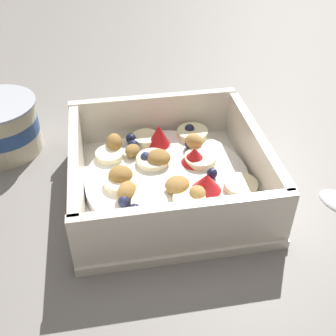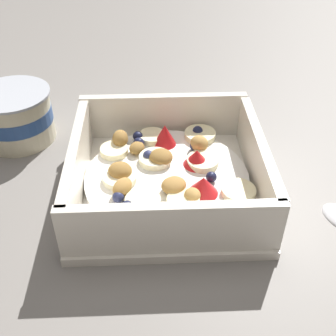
{
  "view_description": "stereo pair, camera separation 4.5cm",
  "coord_description": "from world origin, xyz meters",
  "views": [
    {
      "loc": [
        -0.06,
        -0.34,
        0.31
      ],
      "look_at": [
        0.0,
        0.0,
        0.03
      ],
      "focal_mm": 45.41,
      "sensor_mm": 36.0,
      "label": 1
    },
    {
      "loc": [
        -0.01,
        -0.35,
        0.31
      ],
      "look_at": [
        0.0,
        0.0,
        0.03
      ],
      "focal_mm": 45.41,
      "sensor_mm": 36.0,
      "label": 2
    }
  ],
  "objects": [
    {
      "name": "fruit_bowl",
      "position": [
        0.0,
        0.0,
        0.02
      ],
      "size": [
        0.2,
        0.2,
        0.06
      ],
      "color": "white",
      "rests_on": "ground"
    },
    {
      "name": "ground_plane",
      "position": [
        0.0,
        0.0,
        0.0
      ],
      "size": [
        2.4,
        2.4,
        0.0
      ],
      "primitive_type": "plane",
      "color": "gray"
    },
    {
      "name": "yogurt_cup",
      "position": [
        -0.18,
        0.11,
        0.03
      ],
      "size": [
        0.09,
        0.09,
        0.06
      ],
      "color": "beige",
      "rests_on": "ground"
    }
  ]
}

